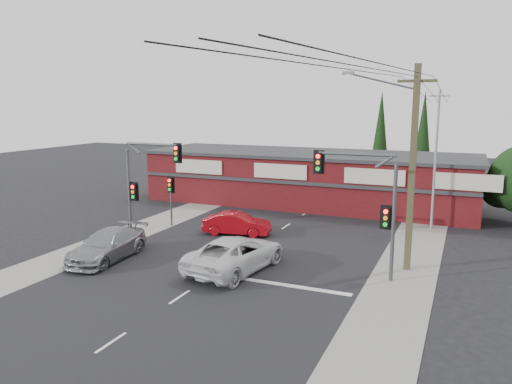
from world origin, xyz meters
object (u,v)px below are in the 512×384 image
at_px(silver_suv, 107,245).
at_px(red_sedan, 237,224).
at_px(white_suv, 236,253).
at_px(utility_pole, 410,162).
at_px(shop_building, 309,177).

distance_m(silver_suv, red_sedan, 8.39).
distance_m(white_suv, red_sedan, 6.75).
bearing_deg(utility_pole, red_sedan, 165.69).
bearing_deg(red_sedan, utility_pole, -115.01).
bearing_deg(silver_suv, white_suv, 5.83).
height_order(silver_suv, utility_pole, utility_pole).
relative_size(white_suv, shop_building, 0.22).
bearing_deg(white_suv, silver_suv, 17.64).
xyz_separation_m(red_sedan, shop_building, (1.15, 11.32, 1.44)).
height_order(white_suv, shop_building, shop_building).
xyz_separation_m(white_suv, utility_pole, (7.67, 3.44, 4.55)).
xyz_separation_m(silver_suv, red_sedan, (4.13, 7.31, -0.07)).
relative_size(red_sedan, shop_building, 0.15).
distance_m(white_suv, silver_suv, 7.06).
xyz_separation_m(shop_building, utility_pole, (9.36, -14.00, 3.26)).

